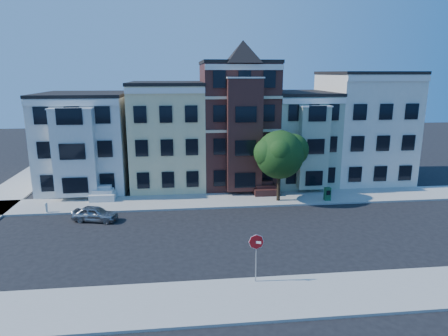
{
  "coord_description": "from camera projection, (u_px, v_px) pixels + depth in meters",
  "views": [
    {
      "loc": [
        -5.83,
        -25.73,
        11.17
      ],
      "look_at": [
        -2.59,
        3.2,
        4.2
      ],
      "focal_mm": 32.0,
      "sensor_mm": 36.0,
      "label": 1
    }
  ],
  "objects": [
    {
      "name": "house_cream",
      "position": [
        363.0,
        128.0,
        42.3
      ],
      "size": [
        8.0,
        9.0,
        11.0
      ],
      "primitive_type": "cube",
      "color": "silver",
      "rests_on": "ground"
    },
    {
      "name": "house_yellow",
      "position": [
        168.0,
        136.0,
        40.19
      ],
      "size": [
        7.0,
        9.0,
        10.0
      ],
      "primitive_type": "cube",
      "color": "beige",
      "rests_on": "ground"
    },
    {
      "name": "newspaper_box",
      "position": [
        327.0,
        194.0,
        35.3
      ],
      "size": [
        0.53,
        0.48,
        1.15
      ],
      "primitive_type": "cube",
      "rotation": [
        0.0,
        0.0,
        0.04
      ],
      "color": "#1D5B34",
      "rests_on": "far_sidewalk"
    },
    {
      "name": "far_sidewalk",
      "position": [
        247.0,
        199.0,
        35.82
      ],
      "size": [
        60.0,
        4.0,
        0.15
      ],
      "primitive_type": "cube",
      "color": "#9E9B93",
      "rests_on": "ground"
    },
    {
      "name": "parked_car",
      "position": [
        95.0,
        214.0,
        30.72
      ],
      "size": [
        3.69,
        2.18,
        1.18
      ],
      "primitive_type": "imported",
      "rotation": [
        0.0,
        0.0,
        1.33
      ],
      "color": "#919399",
      "rests_on": "ground"
    },
    {
      "name": "stop_sign",
      "position": [
        256.0,
        255.0,
        21.28
      ],
      "size": [
        0.83,
        0.43,
        3.07
      ],
      "primitive_type": null,
      "rotation": [
        0.0,
        0.0,
        -0.38
      ],
      "color": "#A20D11",
      "rests_on": "near_sidewalk"
    },
    {
      "name": "house_brown",
      "position": [
        237.0,
        125.0,
        40.72
      ],
      "size": [
        7.0,
        9.0,
        12.0
      ],
      "primitive_type": "cube",
      "color": "#411D1A",
      "rests_on": "ground"
    },
    {
      "name": "house_green",
      "position": [
        298.0,
        138.0,
        41.77
      ],
      "size": [
        6.0,
        9.0,
        9.0
      ],
      "primitive_type": "cube",
      "color": "#99A98F",
      "rests_on": "ground"
    },
    {
      "name": "ground",
      "position": [
        265.0,
        235.0,
        28.1
      ],
      "size": [
        120.0,
        120.0,
        0.0
      ],
      "primitive_type": "plane",
      "color": "black"
    },
    {
      "name": "house_white",
      "position": [
        87.0,
        142.0,
        39.44
      ],
      "size": [
        8.0,
        9.0,
        9.0
      ],
      "primitive_type": "cube",
      "color": "silver",
      "rests_on": "ground"
    },
    {
      "name": "street_tree",
      "position": [
        280.0,
        158.0,
        34.47
      ],
      "size": [
        8.18,
        8.18,
        7.69
      ],
      "primitive_type": null,
      "rotation": [
        0.0,
        0.0,
        0.28
      ],
      "color": "#1F4517",
      "rests_on": "far_sidewalk"
    },
    {
      "name": "near_sidewalk",
      "position": [
        299.0,
        296.0,
        20.35
      ],
      "size": [
        60.0,
        4.0,
        0.15
      ],
      "primitive_type": "cube",
      "color": "#9E9B93",
      "rests_on": "ground"
    },
    {
      "name": "fire_hydrant",
      "position": [
        46.0,
        208.0,
        32.27
      ],
      "size": [
        0.29,
        0.29,
        0.65
      ],
      "primitive_type": "cylinder",
      "rotation": [
        0.0,
        0.0,
        -0.34
      ],
      "color": "silver",
      "rests_on": "far_sidewalk"
    }
  ]
}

